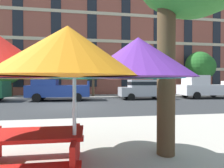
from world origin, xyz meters
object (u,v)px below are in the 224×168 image
at_px(street_tree_left, 8,67).
at_px(pickup_blue, 56,88).
at_px(picnic_table, 29,149).
at_px(sedan_silver, 143,89).
at_px(pickup_white, 203,88).
at_px(street_tree_right, 200,66).
at_px(patio_umbrella, 74,62).
at_px(street_tree_middle, 95,63).

bearing_deg(street_tree_left, pickup_blue, -33.92).
bearing_deg(picnic_table, sedan_silver, 63.53).
height_order(pickup_white, picnic_table, pickup_white).
distance_m(pickup_white, picnic_table, 17.54).
height_order(street_tree_right, patio_umbrella, street_tree_right).
height_order(pickup_white, street_tree_left, street_tree_left).
height_order(sedan_silver, picnic_table, sedan_silver).
xyz_separation_m(patio_umbrella, picnic_table, (-0.77, 0.23, -1.45)).
bearing_deg(street_tree_middle, patio_umbrella, -94.53).
bearing_deg(pickup_white, pickup_blue, 180.00).
bearing_deg(patio_umbrella, pickup_white, 47.71).
bearing_deg(pickup_white, sedan_silver, -180.00).
xyz_separation_m(pickup_white, patio_umbrella, (-11.55, -12.70, 0.91)).
relative_size(street_tree_middle, patio_umbrella, 1.30).
bearing_deg(pickup_white, street_tree_left, 169.68).
height_order(sedan_silver, street_tree_middle, street_tree_middle).
height_order(pickup_blue, street_tree_left, street_tree_left).
height_order(pickup_white, street_tree_right, street_tree_right).
xyz_separation_m(pickup_blue, sedan_silver, (7.64, -0.00, -0.08)).
height_order(pickup_white, patio_umbrella, patio_umbrella).
relative_size(pickup_white, street_tree_middle, 1.06).
relative_size(pickup_blue, street_tree_right, 0.99).
xyz_separation_m(pickup_white, picnic_table, (-12.32, -12.47, -0.54)).
relative_size(pickup_blue, picnic_table, 2.78).
relative_size(patio_umbrella, picnic_table, 2.01).
xyz_separation_m(sedan_silver, picnic_table, (-6.21, -12.47, -0.46)).
relative_size(sedan_silver, street_tree_middle, 0.92).
height_order(street_tree_left, picnic_table, street_tree_left).
relative_size(street_tree_right, patio_umbrella, 1.40).
xyz_separation_m(pickup_white, street_tree_middle, (-10.30, 3.12, 2.55)).
bearing_deg(street_tree_middle, pickup_white, -16.86).
xyz_separation_m(street_tree_middle, street_tree_right, (12.52, 0.53, -0.10)).
bearing_deg(sedan_silver, patio_umbrella, -113.17).
bearing_deg(street_tree_right, patio_umbrella, -130.11).
bearing_deg(street_tree_middle, street_tree_right, 2.40).
relative_size(street_tree_middle, picnic_table, 2.62).
bearing_deg(sedan_silver, street_tree_middle, 143.27).
bearing_deg(picnic_table, street_tree_left, 112.35).
bearing_deg(street_tree_middle, street_tree_left, 177.90).
xyz_separation_m(pickup_blue, pickup_white, (13.75, 0.00, 0.00)).
xyz_separation_m(pickup_blue, picnic_table, (1.43, -12.47, -0.54)).
distance_m(pickup_white, street_tree_right, 4.92).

